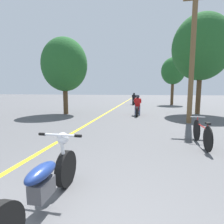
# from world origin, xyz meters

# --- Properties ---
(lane_stripe_center) EXTENTS (0.14, 48.00, 0.01)m
(lane_stripe_center) POSITION_xyz_m (-1.70, 12.74, 0.00)
(lane_stripe_center) COLOR yellow
(lane_stripe_center) RESTS_ON ground
(utility_pole) EXTENTS (1.10, 0.24, 6.51)m
(utility_pole) POSITION_xyz_m (3.26, 8.10, 3.35)
(utility_pole) COLOR brown
(utility_pole) RESTS_ON ground
(roadside_tree_right_near) EXTENTS (3.84, 3.46, 6.74)m
(roadside_tree_right_near) POSITION_xyz_m (4.71, 11.93, 4.52)
(roadside_tree_right_near) COLOR #513A23
(roadside_tree_right_near) RESTS_ON ground
(roadside_tree_right_far) EXTENTS (2.60, 2.34, 5.29)m
(roadside_tree_right_far) POSITION_xyz_m (4.06, 19.60, 3.76)
(roadside_tree_right_far) COLOR #513A23
(roadside_tree_right_far) RESTS_ON ground
(roadside_tree_left) EXTENTS (3.13, 2.81, 5.18)m
(roadside_tree_left) POSITION_xyz_m (-4.40, 10.13, 3.37)
(roadside_tree_left) COLOR #513A23
(roadside_tree_left) RESTS_ON ground
(motorcycle_foreground) EXTENTS (0.72, 2.06, 0.98)m
(motorcycle_foreground) POSITION_xyz_m (-0.27, 0.79, 0.41)
(motorcycle_foreground) COLOR black
(motorcycle_foreground) RESTS_ON ground
(motorcycle_rider_lead) EXTENTS (0.50, 2.15, 1.38)m
(motorcycle_rider_lead) POSITION_xyz_m (0.57, 10.45, 0.53)
(motorcycle_rider_lead) COLOR black
(motorcycle_rider_lead) RESTS_ON ground
(motorcycle_rider_far) EXTENTS (0.50, 2.06, 1.37)m
(motorcycle_rider_far) POSITION_xyz_m (-0.21, 19.03, 0.52)
(motorcycle_rider_far) COLOR black
(motorcycle_rider_far) RESTS_ON ground
(bicycle_parked) EXTENTS (0.44, 1.76, 0.81)m
(bicycle_parked) POSITION_xyz_m (2.74, 4.29, 0.38)
(bicycle_parked) COLOR black
(bicycle_parked) RESTS_ON ground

